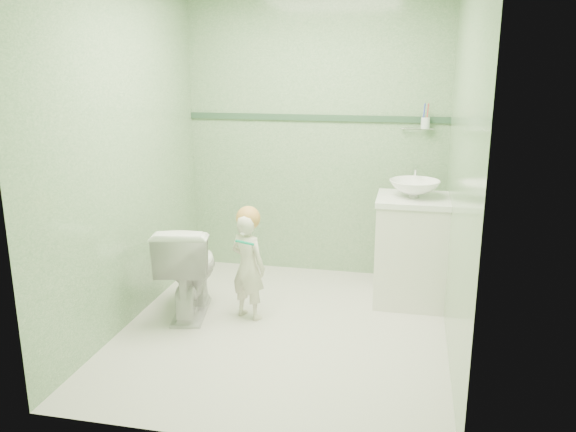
# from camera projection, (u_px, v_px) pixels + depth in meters

# --- Properties ---
(ground) EXTENTS (2.50, 2.50, 0.00)m
(ground) POSITION_uv_depth(u_px,v_px,m) (283.00, 330.00, 4.03)
(ground) COLOR silver
(ground) RESTS_ON ground
(room_shell) EXTENTS (2.50, 2.54, 2.40)m
(room_shell) POSITION_uv_depth(u_px,v_px,m) (283.00, 159.00, 3.73)
(room_shell) COLOR #77A475
(room_shell) RESTS_ON ground
(trim_stripe) EXTENTS (2.20, 0.02, 0.05)m
(trim_stripe) POSITION_uv_depth(u_px,v_px,m) (315.00, 118.00, 4.86)
(trim_stripe) COLOR #30503A
(trim_stripe) RESTS_ON room_shell
(vanity) EXTENTS (0.52, 0.50, 0.80)m
(vanity) POSITION_uv_depth(u_px,v_px,m) (411.00, 252.00, 4.42)
(vanity) COLOR silver
(vanity) RESTS_ON ground
(counter) EXTENTS (0.54, 0.52, 0.04)m
(counter) POSITION_uv_depth(u_px,v_px,m) (414.00, 200.00, 4.32)
(counter) COLOR white
(counter) RESTS_ON vanity
(basin) EXTENTS (0.37, 0.37, 0.13)m
(basin) POSITION_uv_depth(u_px,v_px,m) (414.00, 189.00, 4.30)
(basin) COLOR white
(basin) RESTS_ON counter
(faucet) EXTENTS (0.03, 0.13, 0.18)m
(faucet) POSITION_uv_depth(u_px,v_px,m) (415.00, 173.00, 4.45)
(faucet) COLOR silver
(faucet) RESTS_ON counter
(cup_holder) EXTENTS (0.26, 0.07, 0.21)m
(cup_holder) POSITION_uv_depth(u_px,v_px,m) (424.00, 123.00, 4.63)
(cup_holder) COLOR silver
(cup_holder) RESTS_ON room_shell
(toilet) EXTENTS (0.51, 0.74, 0.69)m
(toilet) POSITION_uv_depth(u_px,v_px,m) (189.00, 268.00, 4.23)
(toilet) COLOR white
(toilet) RESTS_ON ground
(toddler) EXTENTS (0.33, 0.28, 0.78)m
(toddler) POSITION_uv_depth(u_px,v_px,m) (248.00, 267.00, 4.14)
(toddler) COLOR silver
(toddler) RESTS_ON ground
(hair_cap) EXTENTS (0.17, 0.17, 0.17)m
(hair_cap) POSITION_uv_depth(u_px,v_px,m) (248.00, 218.00, 4.07)
(hair_cap) COLOR #C58B42
(hair_cap) RESTS_ON toddler
(teal_toothbrush) EXTENTS (0.11, 0.14, 0.08)m
(teal_toothbrush) POSITION_uv_depth(u_px,v_px,m) (244.00, 242.00, 3.94)
(teal_toothbrush) COLOR #099C71
(teal_toothbrush) RESTS_ON toddler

